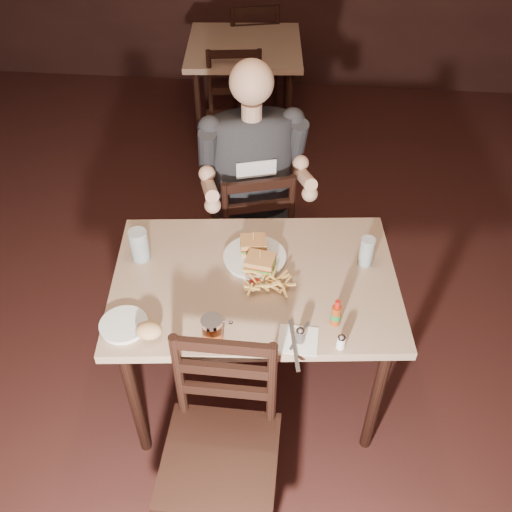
# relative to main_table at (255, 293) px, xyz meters

# --- Properties ---
(room_shell) EXTENTS (7.00, 7.00, 7.00)m
(room_shell) POSITION_rel_main_table_xyz_m (0.10, -0.19, 0.72)
(room_shell) COLOR black
(room_shell) RESTS_ON ground
(main_table) EXTENTS (1.23, 0.89, 0.77)m
(main_table) POSITION_rel_main_table_xyz_m (0.00, 0.00, 0.00)
(main_table) COLOR tan
(main_table) RESTS_ON ground
(bg_table) EXTENTS (0.86, 0.86, 0.77)m
(bg_table) POSITION_rel_main_table_xyz_m (-0.30, 2.31, -0.00)
(bg_table) COLOR tan
(bg_table) RESTS_ON ground
(chair_far) EXTENTS (0.51, 0.54, 0.87)m
(chair_far) POSITION_rel_main_table_xyz_m (-0.08, 0.71, -0.25)
(chair_far) COLOR black
(chair_far) RESTS_ON ground
(chair_near) EXTENTS (0.43, 0.47, 0.91)m
(chair_near) POSITION_rel_main_table_xyz_m (-0.07, -0.63, -0.23)
(chair_near) COLOR black
(chair_near) RESTS_ON ground
(bg_chair_far) EXTENTS (0.51, 0.54, 0.91)m
(bg_chair_far) POSITION_rel_main_table_xyz_m (-0.30, 2.86, -0.23)
(bg_chair_far) COLOR black
(bg_chair_far) RESTS_ON ground
(bg_chair_near) EXTENTS (0.47, 0.50, 0.89)m
(bg_chair_near) POSITION_rel_main_table_xyz_m (-0.30, 1.76, -0.24)
(bg_chair_near) COLOR black
(bg_chair_near) RESTS_ON ground
(diner) EXTENTS (0.63, 0.55, 0.92)m
(diner) POSITION_rel_main_table_xyz_m (-0.07, 0.67, 0.23)
(diner) COLOR #27282B
(diner) RESTS_ON chair_far
(dinner_plate) EXTENTS (0.28, 0.28, 0.01)m
(dinner_plate) POSITION_rel_main_table_xyz_m (-0.01, 0.11, 0.09)
(dinner_plate) COLOR white
(dinner_plate) RESTS_ON main_table
(sandwich_left) EXTENTS (0.13, 0.11, 0.10)m
(sandwich_left) POSITION_rel_main_table_xyz_m (0.02, 0.05, 0.15)
(sandwich_left) COLOR #CE8C49
(sandwich_left) RESTS_ON dinner_plate
(sandwich_right) EXTENTS (0.12, 0.10, 0.10)m
(sandwich_right) POSITION_rel_main_table_xyz_m (-0.02, 0.16, 0.15)
(sandwich_right) COLOR #CE8C49
(sandwich_right) RESTS_ON dinner_plate
(fries_pile) EXTENTS (0.27, 0.20, 0.04)m
(fries_pile) POSITION_rel_main_table_xyz_m (0.06, -0.05, 0.12)
(fries_pile) COLOR tan
(fries_pile) RESTS_ON dinner_plate
(ketchup_dollop) EXTENTS (0.05, 0.05, 0.01)m
(ketchup_dollop) POSITION_rel_main_table_xyz_m (0.00, -0.03, 0.11)
(ketchup_dollop) COLOR maroon
(ketchup_dollop) RESTS_ON dinner_plate
(glass_left) EXTENTS (0.09, 0.09, 0.14)m
(glass_left) POSITION_rel_main_table_xyz_m (-0.49, 0.08, 0.16)
(glass_left) COLOR silver
(glass_left) RESTS_ON main_table
(glass_right) EXTENTS (0.07, 0.07, 0.13)m
(glass_right) POSITION_rel_main_table_xyz_m (0.45, 0.13, 0.15)
(glass_right) COLOR silver
(glass_right) RESTS_ON main_table
(hot_sauce) EXTENTS (0.04, 0.04, 0.12)m
(hot_sauce) POSITION_rel_main_table_xyz_m (0.32, -0.21, 0.15)
(hot_sauce) COLOR maroon
(hot_sauce) RESTS_ON main_table
(salt_shaker) EXTENTS (0.04, 0.04, 0.06)m
(salt_shaker) POSITION_rel_main_table_xyz_m (0.34, -0.32, 0.11)
(salt_shaker) COLOR white
(salt_shaker) RESTS_ON main_table
(pepper_shaker) EXTENTS (0.04, 0.04, 0.06)m
(pepper_shaker) POSITION_rel_main_table_xyz_m (0.19, -0.30, 0.12)
(pepper_shaker) COLOR #38332D
(pepper_shaker) RESTS_ON main_table
(syrup_dispenser) EXTENTS (0.09, 0.09, 0.10)m
(syrup_dispenser) POSITION_rel_main_table_xyz_m (-0.12, -0.32, 0.14)
(syrup_dispenser) COLOR maroon
(syrup_dispenser) RESTS_ON main_table
(napkin) EXTENTS (0.15, 0.14, 0.00)m
(napkin) POSITION_rel_main_table_xyz_m (0.19, -0.30, 0.09)
(napkin) COLOR white
(napkin) RESTS_ON main_table
(knife) EXTENTS (0.05, 0.23, 0.01)m
(knife) POSITION_rel_main_table_xyz_m (0.17, -0.33, 0.09)
(knife) COLOR silver
(knife) RESTS_ON napkin
(fork) EXTENTS (0.07, 0.14, 0.00)m
(fork) POSITION_rel_main_table_xyz_m (0.19, -0.28, 0.09)
(fork) COLOR silver
(fork) RESTS_ON napkin
(side_plate) EXTENTS (0.19, 0.19, 0.01)m
(side_plate) POSITION_rel_main_table_xyz_m (-0.46, -0.30, 0.09)
(side_plate) COLOR white
(side_plate) RESTS_ON main_table
(bread_roll) EXTENTS (0.11, 0.09, 0.06)m
(bread_roll) POSITION_rel_main_table_xyz_m (-0.35, -0.34, 0.13)
(bread_roll) COLOR tan
(bread_roll) RESTS_ON side_plate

